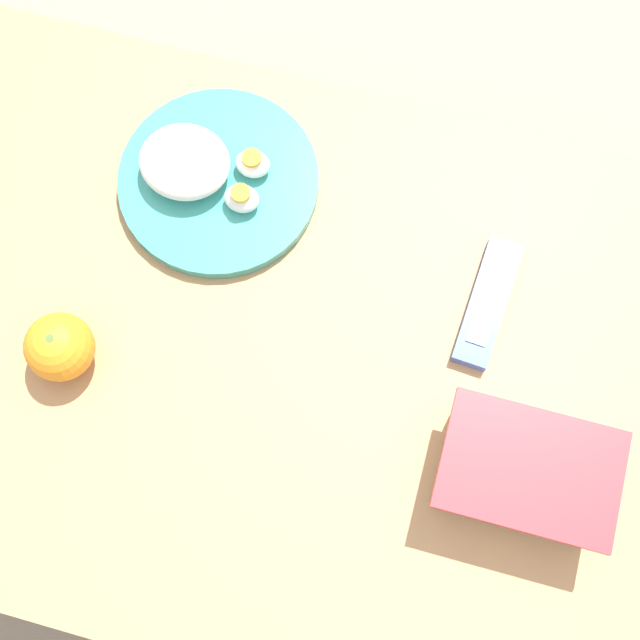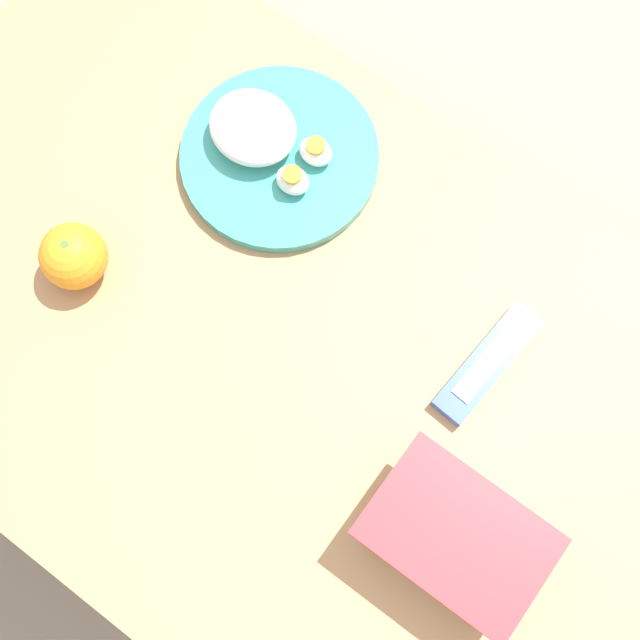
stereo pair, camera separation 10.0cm
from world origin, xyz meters
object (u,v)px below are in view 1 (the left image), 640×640
orange_fruit (60,347)px  candy_bar (487,303)px  rice_plate (210,176)px  food_container (523,474)px

orange_fruit → candy_bar: size_ratio=0.49×
rice_plate → orange_fruit: bearing=69.0°
food_container → orange_fruit: size_ratio=2.38×
food_container → orange_fruit: 0.52m
food_container → rice_plate: size_ratio=0.76×
rice_plate → candy_bar: (-0.35, 0.06, -0.01)m
rice_plate → candy_bar: 0.36m
rice_plate → candy_bar: rice_plate is taller
orange_fruit → candy_bar: bearing=-157.8°
orange_fruit → rice_plate: 0.27m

